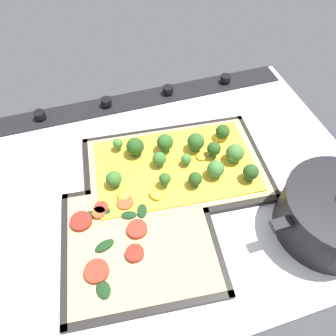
# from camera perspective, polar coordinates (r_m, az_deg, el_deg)

# --- Properties ---
(ground_plane) EXTENTS (0.86, 0.65, 0.03)m
(ground_plane) POSITION_cam_1_polar(r_m,az_deg,el_deg) (0.71, 0.27, -3.50)
(ground_plane) COLOR silver
(stove_control_panel) EXTENTS (0.82, 0.07, 0.03)m
(stove_control_panel) POSITION_cam_1_polar(r_m,az_deg,el_deg) (0.88, -5.42, 12.27)
(stove_control_panel) COLOR black
(stove_control_panel) RESTS_ON ground_plane
(baking_tray_front) EXTENTS (0.42, 0.29, 0.01)m
(baking_tray_front) POSITION_cam_1_polar(r_m,az_deg,el_deg) (0.71, 1.35, -0.22)
(baking_tray_front) COLOR black
(baking_tray_front) RESTS_ON ground_plane
(broccoli_pizza) EXTENTS (0.40, 0.26, 0.06)m
(broccoli_pizza) POSITION_cam_1_polar(r_m,az_deg,el_deg) (0.70, 2.12, 0.89)
(broccoli_pizza) COLOR tan
(broccoli_pizza) RESTS_ON baking_tray_front
(baking_tray_back) EXTENTS (0.32, 0.30, 0.01)m
(baking_tray_back) POSITION_cam_1_polar(r_m,az_deg,el_deg) (0.63, -5.04, -13.15)
(baking_tray_back) COLOR black
(baking_tray_back) RESTS_ON ground_plane
(veggie_pizza_back) EXTENTS (0.29, 0.27, 0.02)m
(veggie_pizza_back) POSITION_cam_1_polar(r_m,az_deg,el_deg) (0.62, -5.95, -12.67)
(veggie_pizza_back) COLOR tan
(veggie_pizza_back) RESTS_ON baking_tray_back
(cooking_pot) EXTENTS (0.27, 0.20, 0.13)m
(cooking_pot) POSITION_cam_1_polar(r_m,az_deg,el_deg) (0.67, 27.53, -7.38)
(cooking_pot) COLOR black
(cooking_pot) RESTS_ON ground_plane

